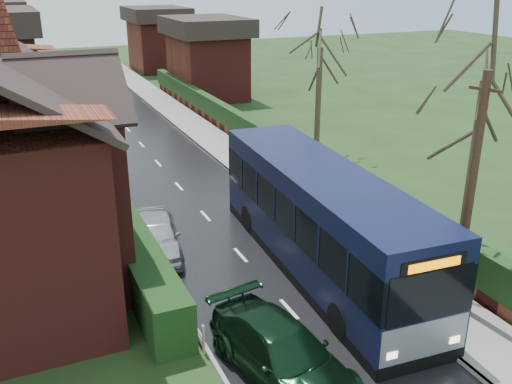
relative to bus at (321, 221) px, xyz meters
name	(u,v)px	position (x,y,z in m)	size (l,w,h in m)	color
ground	(263,280)	(-2.20, 0.04, -1.83)	(140.00, 140.00, 0.00)	#28461E
road	(179,187)	(-2.20, 10.04, -1.82)	(6.00, 100.00, 0.02)	black
pavement	(258,174)	(2.05, 10.04, -1.76)	(2.50, 100.00, 0.14)	slate
kerb_right	(236,177)	(0.85, 10.04, -1.76)	(0.12, 100.00, 0.14)	gray
kerb_left	(117,195)	(-5.25, 10.04, -1.78)	(0.12, 100.00, 0.10)	gray
front_hedge	(118,223)	(-6.10, 5.04, -1.03)	(1.20, 16.00, 1.60)	#183213
picket_fence	(138,228)	(-5.35, 5.04, -1.38)	(0.10, 16.00, 0.90)	#9C876A
right_wall_hedge	(285,153)	(3.60, 10.04, -0.81)	(0.60, 50.00, 1.80)	maroon
bus	(321,221)	(0.00, 0.00, 0.00)	(3.48, 12.28, 3.69)	black
car_silver	(156,235)	(-5.00, 3.51, -1.10)	(1.73, 4.30, 1.46)	silver
car_green	(283,353)	(-3.80, -4.72, -1.09)	(2.06, 5.08, 1.47)	black
car_distant	(73,73)	(-3.02, 43.57, -1.24)	(1.24, 3.56, 1.17)	#101E32
bus_stop_sign	(416,240)	(1.80, -2.80, 0.20)	(0.13, 0.47, 3.07)	slate
telegraph_pole	(470,197)	(2.60, -3.95, 1.93)	(0.37, 0.94, 7.42)	#2F1E15
tree_right_near	(488,65)	(4.38, -2.17, 5.36)	(4.46, 4.46, 9.62)	#372D20
tree_right_far	(321,40)	(6.80, 12.29, 4.62)	(4.47, 4.47, 8.63)	#3C3023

